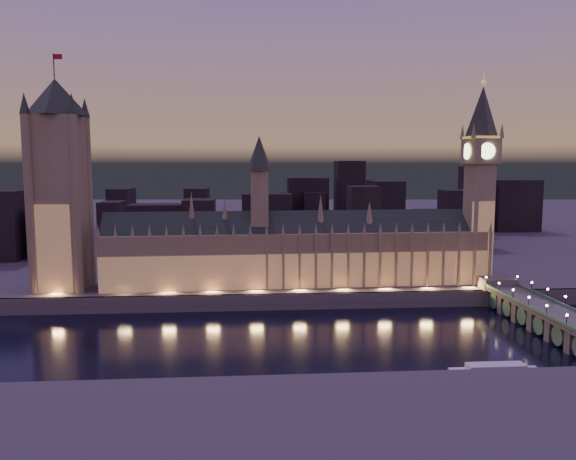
{
  "coord_description": "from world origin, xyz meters",
  "views": [
    {
      "loc": [
        -16.34,
        -228.91,
        71.77
      ],
      "look_at": [
        5.0,
        55.0,
        38.0
      ],
      "focal_mm": 35.0,
      "sensor_mm": 36.0,
      "label": 1
    }
  ],
  "objects": [
    {
      "name": "ground_plane",
      "position": [
        0.0,
        0.0,
        0.0
      ],
      "size": [
        2000.0,
        2000.0,
        0.0
      ],
      "primitive_type": "plane",
      "color": "black",
      "rests_on": "ground"
    },
    {
      "name": "north_bank",
      "position": [
        0.0,
        520.0,
        4.0
      ],
      "size": [
        2000.0,
        960.0,
        8.0
      ],
      "primitive_type": "cube",
      "color": "#463A3E",
      "rests_on": "ground"
    },
    {
      "name": "embankment_wall",
      "position": [
        0.0,
        41.0,
        4.0
      ],
      "size": [
        2000.0,
        2.5,
        8.0
      ],
      "primitive_type": "cube",
      "color": "#564450",
      "rests_on": "ground"
    },
    {
      "name": "palace_of_westminster",
      "position": [
        9.75,
        61.75,
        26.37
      ],
      "size": [
        202.0,
        26.83,
        78.0
      ],
      "color": "olive",
      "rests_on": "north_bank"
    },
    {
      "name": "victoria_tower",
      "position": [
        -110.0,
        61.92,
        66.2
      ],
      "size": [
        31.68,
        31.68,
        117.44
      ],
      "color": "olive",
      "rests_on": "north_bank"
    },
    {
      "name": "elizabeth_tower",
      "position": [
        108.0,
        61.92,
        69.64
      ],
      "size": [
        18.0,
        18.0,
        110.5
      ],
      "color": "olive",
      "rests_on": "north_bank"
    },
    {
      "name": "westminster_bridge",
      "position": [
        112.14,
        -3.46,
        5.99
      ],
      "size": [
        17.24,
        113.0,
        15.9
      ],
      "color": "#564450",
      "rests_on": "ground"
    },
    {
      "name": "river_boat",
      "position": [
        67.45,
        -52.12,
        1.56
      ],
      "size": [
        37.29,
        9.03,
        4.5
      ],
      "color": "#564450",
      "rests_on": "ground"
    },
    {
      "name": "city_backdrop",
      "position": [
        28.97,
        246.2,
        30.27
      ],
      "size": [
        465.23,
        215.63,
        85.0
      ],
      "color": "black",
      "rests_on": "north_bank"
    }
  ]
}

